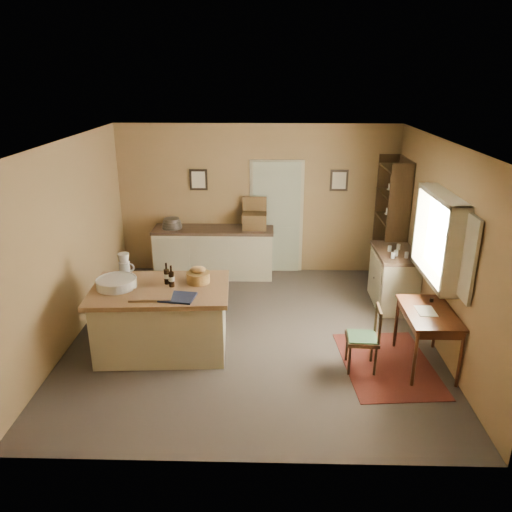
{
  "coord_description": "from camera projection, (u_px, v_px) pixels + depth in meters",
  "views": [
    {
      "loc": [
        0.21,
        -6.3,
        3.52
      ],
      "look_at": [
        0.04,
        0.12,
        1.15
      ],
      "focal_mm": 35.0,
      "sensor_mm": 36.0,
      "label": 1
    }
  ],
  "objects": [
    {
      "name": "framed_prints",
      "position": [
        269.0,
        180.0,
        8.86
      ],
      "size": [
        2.82,
        0.02,
        0.38
      ],
      "color": "black",
      "rests_on": "ground"
    },
    {
      "name": "sideboard",
      "position": [
        214.0,
        250.0,
        9.05
      ],
      "size": [
        2.15,
        0.61,
        1.18
      ],
      "color": "#BDB696",
      "rests_on": "ground"
    },
    {
      "name": "shelving_unit",
      "position": [
        393.0,
        222.0,
        8.57
      ],
      "size": [
        0.37,
        0.99,
        2.19
      ],
      "color": "#302011",
      "rests_on": "ground"
    },
    {
      "name": "wall_left",
      "position": [
        68.0,
        243.0,
        6.73
      ],
      "size": [
        0.1,
        5.0,
        2.7
      ],
      "primitive_type": "cube",
      "color": "olive",
      "rests_on": "ground"
    },
    {
      "name": "desk_chair",
      "position": [
        362.0,
        339.0,
        6.18
      ],
      "size": [
        0.41,
        0.41,
        0.83
      ],
      "primitive_type": null,
      "rotation": [
        0.0,
        0.0,
        -0.06
      ],
      "color": "#302011",
      "rests_on": "ground"
    },
    {
      "name": "rug",
      "position": [
        387.0,
        364.0,
        6.39
      ],
      "size": [
        1.22,
        1.68,
        0.01
      ],
      "primitive_type": "cube",
      "rotation": [
        0.0,
        0.0,
        0.08
      ],
      "color": "#571B17",
      "rests_on": "ground"
    },
    {
      "name": "door",
      "position": [
        276.0,
        216.0,
        9.08
      ],
      "size": [
        0.97,
        0.06,
        2.11
      ],
      "primitive_type": "cube",
      "color": "#A5AD90",
      "rests_on": "ground"
    },
    {
      "name": "work_island",
      "position": [
        161.0,
        317.0,
        6.59
      ],
      "size": [
        1.83,
        1.25,
        1.2
      ],
      "rotation": [
        0.0,
        0.0,
        0.06
      ],
      "color": "#BDB696",
      "rests_on": "ground"
    },
    {
      "name": "ceiling",
      "position": [
        253.0,
        142.0,
        6.2
      ],
      "size": [
        5.0,
        5.0,
        0.0
      ],
      "primitive_type": "plane",
      "color": "silver",
      "rests_on": "wall_back"
    },
    {
      "name": "wall_back",
      "position": [
        257.0,
        200.0,
        9.01
      ],
      "size": [
        5.0,
        0.1,
        2.7
      ],
      "primitive_type": "cube",
      "color": "olive",
      "rests_on": "ground"
    },
    {
      "name": "ground",
      "position": [
        253.0,
        334.0,
        7.13
      ],
      "size": [
        5.0,
        5.0,
        0.0
      ],
      "primitive_type": "plane",
      "color": "#4D433B",
      "rests_on": "ground"
    },
    {
      "name": "wall_front",
      "position": [
        243.0,
        339.0,
        4.32
      ],
      "size": [
        5.0,
        0.1,
        2.7
      ],
      "primitive_type": "cube",
      "color": "olive",
      "rests_on": "ground"
    },
    {
      "name": "window",
      "position": [
        442.0,
        237.0,
        6.35
      ],
      "size": [
        0.25,
        1.99,
        1.12
      ],
      "color": "#BDB696",
      "rests_on": "ground"
    },
    {
      "name": "wall_right",
      "position": [
        441.0,
        247.0,
        6.6
      ],
      "size": [
        0.1,
        5.0,
        2.7
      ],
      "primitive_type": "cube",
      "color": "olive",
      "rests_on": "ground"
    },
    {
      "name": "right_cabinet",
      "position": [
        393.0,
        278.0,
        7.92
      ],
      "size": [
        0.6,
        1.08,
        0.99
      ],
      "color": "#BDB696",
      "rests_on": "ground"
    },
    {
      "name": "writing_desk",
      "position": [
        429.0,
        318.0,
        6.15
      ],
      "size": [
        0.61,
        0.99,
        0.82
      ],
      "color": "black",
      "rests_on": "ground"
    }
  ]
}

